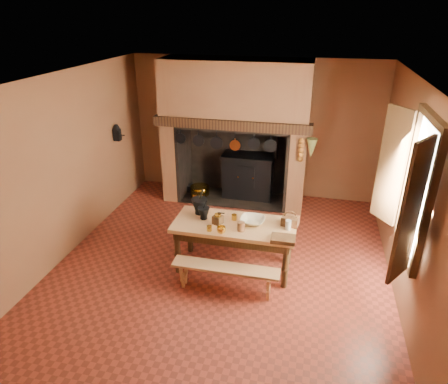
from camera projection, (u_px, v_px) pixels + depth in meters
name	position (u px, v px, depth m)	size (l,w,h in m)	color
floor	(223.00, 262.00, 6.27)	(5.50, 5.50, 0.00)	maroon
ceiling	(223.00, 79.00, 5.09)	(5.50, 5.50, 0.00)	silver
back_wall	(254.00, 128.00, 8.11)	(5.00, 0.02, 2.80)	brown
wall_left	(67.00, 166.00, 6.19)	(0.02, 5.50, 2.80)	brown
wall_right	(411.00, 197.00, 5.16)	(0.02, 5.50, 2.80)	brown
wall_front	(146.00, 309.00, 3.25)	(5.00, 0.02, 2.80)	brown
chimney_breast	(235.00, 113.00, 7.61)	(2.95, 0.96, 2.80)	brown
iron_range	(248.00, 175.00, 8.23)	(1.12, 0.55, 1.60)	black
hearth_pans	(199.00, 192.00, 8.40)	(0.51, 0.62, 0.20)	gold
hanging_pans	(228.00, 143.00, 7.36)	(1.92, 0.29, 0.27)	black
onion_string	(301.00, 150.00, 7.08)	(0.12, 0.10, 0.46)	#B25A20
herb_bunch	(311.00, 148.00, 7.03)	(0.20, 0.20, 0.35)	#5A622E
window	(408.00, 187.00, 4.71)	(0.39, 1.75, 1.76)	white
wall_coffee_mill	(117.00, 131.00, 7.50)	(0.23, 0.16, 0.31)	black
work_table	(234.00, 231.00, 5.86)	(1.78, 0.79, 0.77)	tan
bench_front	(226.00, 273.00, 5.49)	(1.49, 0.26, 0.42)	tan
bench_back	(242.00, 227.00, 6.59)	(1.59, 0.28, 0.45)	tan
mortar_large	(200.00, 205.00, 6.04)	(0.24, 0.24, 0.42)	black
mortar_small	(204.00, 213.00, 5.90)	(0.18, 0.18, 0.31)	black
coffee_grinder	(218.00, 219.00, 5.78)	(0.19, 0.16, 0.20)	#372411
brass_mug_a	(209.00, 228.00, 5.61)	(0.07, 0.07, 0.08)	gold
brass_mug_b	(234.00, 217.00, 5.90)	(0.08, 0.08, 0.09)	gold
mixing_bowl	(253.00, 221.00, 5.80)	(0.36, 0.36, 0.09)	beige
stoneware_crock	(241.00, 226.00, 5.60)	(0.11, 0.11, 0.13)	brown
glass_jar	(288.00, 225.00, 5.62)	(0.08, 0.08, 0.15)	beige
wicker_basket	(290.00, 221.00, 5.74)	(0.26, 0.21, 0.23)	#523518
wooden_tray	(283.00, 239.00, 5.37)	(0.33, 0.23, 0.06)	#372411
brass_cup	(221.00, 230.00, 5.54)	(0.13, 0.13, 0.10)	gold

